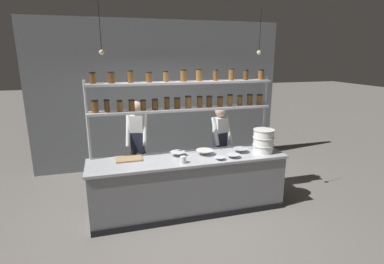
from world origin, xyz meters
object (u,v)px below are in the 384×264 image
at_px(prep_bowl_center_back, 205,152).
at_px(serving_cup_front, 183,160).
at_px(cutting_board, 129,159).
at_px(chef_left, 138,142).
at_px(chef_center, 220,142).
at_px(prep_bowl_near_left, 220,158).
at_px(spice_shelf_unit, 184,98).
at_px(prep_bowl_far_left, 178,154).
at_px(prep_bowl_center_front, 233,156).
at_px(container_stack, 263,141).
at_px(prep_bowl_near_right, 240,150).

height_order(prep_bowl_center_back, serving_cup_front, serving_cup_front).
height_order(cutting_board, serving_cup_front, serving_cup_front).
height_order(chef_left, chef_center, chef_left).
xyz_separation_m(chef_left, prep_bowl_near_left, (1.15, -1.02, -0.06)).
xyz_separation_m(spice_shelf_unit, cutting_board, (-0.92, -0.18, -0.88)).
relative_size(spice_shelf_unit, cutting_board, 7.54).
bearing_deg(prep_bowl_far_left, chef_center, 30.52).
height_order(prep_bowl_far_left, serving_cup_front, serving_cup_front).
distance_m(cutting_board, serving_cup_front, 0.85).
bearing_deg(prep_bowl_far_left, spice_shelf_unit, 52.44).
bearing_deg(chef_center, prep_bowl_center_front, -111.30).
bearing_deg(container_stack, cutting_board, 173.73).
relative_size(chef_left, prep_bowl_near_right, 7.05).
height_order(chef_left, prep_bowl_near_left, chef_left).
height_order(prep_bowl_near_left, prep_bowl_center_front, prep_bowl_center_front).
height_order(prep_bowl_near_left, prep_bowl_near_right, prep_bowl_near_right).
bearing_deg(prep_bowl_center_front, prep_bowl_near_left, -173.02).
height_order(cutting_board, prep_bowl_far_left, prep_bowl_far_left).
xyz_separation_m(chef_center, prep_bowl_center_front, (-0.13, -0.89, 0.03)).
bearing_deg(chef_center, prep_bowl_center_back, -142.57).
relative_size(prep_bowl_near_left, serving_cup_front, 1.62).
xyz_separation_m(spice_shelf_unit, serving_cup_front, (-0.15, -0.55, -0.84)).
bearing_deg(chef_center, serving_cup_front, -149.61).
relative_size(prep_bowl_center_front, prep_bowl_center_back, 0.73).
distance_m(cutting_board, prep_bowl_near_left, 1.40).
bearing_deg(spice_shelf_unit, chef_center, 24.14).
distance_m(spice_shelf_unit, cutting_board, 1.29).
distance_m(container_stack, prep_bowl_center_front, 0.62).
distance_m(prep_bowl_near_left, prep_bowl_far_left, 0.69).
distance_m(spice_shelf_unit, prep_bowl_center_back, 0.94).
distance_m(spice_shelf_unit, serving_cup_front, 1.02).
bearing_deg(prep_bowl_center_front, spice_shelf_unit, 140.87).
height_order(chef_left, prep_bowl_near_right, chef_left).
distance_m(spice_shelf_unit, prep_bowl_near_right, 1.28).
bearing_deg(chef_left, prep_bowl_center_back, -21.64).
xyz_separation_m(spice_shelf_unit, prep_bowl_near_left, (0.42, -0.57, -0.87)).
height_order(spice_shelf_unit, container_stack, spice_shelf_unit).
height_order(spice_shelf_unit, serving_cup_front, spice_shelf_unit).
relative_size(container_stack, prep_bowl_near_right, 1.59).
height_order(spice_shelf_unit, prep_bowl_near_left, spice_shelf_unit).
bearing_deg(prep_bowl_center_front, container_stack, 11.55).
height_order(prep_bowl_near_left, prep_bowl_far_left, prep_bowl_far_left).
height_order(chef_left, prep_bowl_center_front, chef_left).
height_order(chef_center, container_stack, chef_center).
height_order(chef_left, cutting_board, chef_left).
bearing_deg(prep_bowl_near_right, prep_bowl_near_left, -152.04).
xyz_separation_m(prep_bowl_center_back, prep_bowl_far_left, (-0.44, 0.07, -0.01)).
height_order(prep_bowl_center_front, prep_bowl_near_right, prep_bowl_near_right).
relative_size(prep_bowl_center_back, prep_bowl_far_left, 1.16).
bearing_deg(spice_shelf_unit, prep_bowl_center_front, -39.13).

